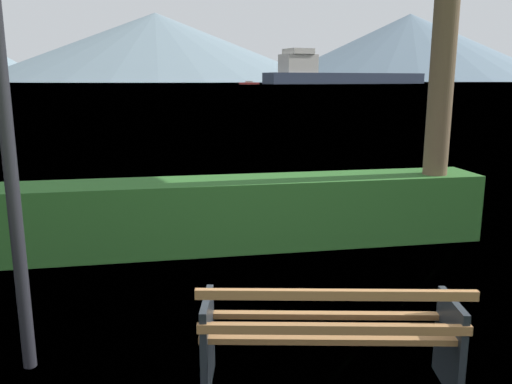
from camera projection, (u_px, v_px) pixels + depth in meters
ground_plane at (327, 383)px, 3.83m from camera, size 1400.00×1400.00×0.00m
water_surface at (159, 83)px, 298.03m from camera, size 620.00×620.00×0.00m
park_bench at (329, 334)px, 3.68m from camera, size 1.90×0.92×0.87m
hedge_row at (249, 213)px, 6.92m from camera, size 6.35×0.80×0.91m
cargo_ship_large at (336, 74)px, 260.76m from camera, size 90.96×35.08×16.65m
fishing_boat_near at (249, 83)px, 230.37m from camera, size 9.09×3.45×1.54m
distant_hills at (200, 45)px, 554.39m from camera, size 859.23×396.15×83.88m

